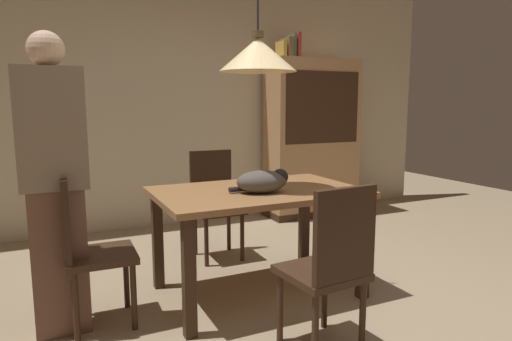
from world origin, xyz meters
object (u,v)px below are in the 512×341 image
book_green_slim (291,46)px  book_red_tall (295,46)px  chair_near_front (331,263)px  hutch_bookcase (312,141)px  dining_table (258,204)px  chair_left_side (86,244)px  book_yellow_short (281,49)px  book_brown_thick (287,48)px  chair_far_back (215,199)px  person_standing (55,185)px  pendant_lamp (258,54)px  cat_sleeping (263,181)px

book_green_slim → book_red_tall: size_ratio=0.93×
chair_near_front → hutch_bookcase: hutch_bookcase is taller
dining_table → book_red_tall: (1.33, 1.79, 1.34)m
chair_left_side → book_yellow_short: book_yellow_short is taller
book_green_slim → book_brown_thick: bearing=180.0°
chair_far_back → hutch_bookcase: 1.86m
chair_far_back → person_standing: size_ratio=0.54×
dining_table → pendant_lamp: size_ratio=1.08×
dining_table → chair_far_back: size_ratio=1.51×
chair_near_front → book_green_slim: (1.27, 2.67, 1.47)m
chair_near_front → book_green_slim: bearing=64.6°
chair_near_front → hutch_bookcase: (1.57, 2.67, 0.38)m
chair_near_front → book_red_tall: size_ratio=3.32×
pendant_lamp → book_yellow_short: size_ratio=6.50×
book_yellow_short → book_brown_thick: size_ratio=0.83×
chair_far_back → hutch_bookcase: size_ratio=0.50×
chair_near_front → pendant_lamp: size_ratio=0.72×
dining_table → book_yellow_short: 2.49m
dining_table → chair_near_front: bearing=-89.5°
dining_table → book_yellow_short: size_ratio=7.00×
cat_sleeping → pendant_lamp: (0.01, 0.11, 0.84)m
book_green_slim → person_standing: (-2.55, -1.78, -1.10)m
person_standing → hutch_bookcase: bearing=32.0°
chair_near_front → dining_table: bearing=90.5°
pendant_lamp → book_green_slim: size_ratio=5.00×
book_yellow_short → book_brown_thick: 0.07m
chair_far_back → book_yellow_short: bearing=38.6°
cat_sleeping → person_standing: 1.27m
chair_near_front → book_brown_thick: bearing=65.6°
pendant_lamp → book_brown_thick: (1.22, 1.79, 0.30)m
pendant_lamp → book_yellow_short: pendant_lamp is taller
cat_sleeping → book_green_slim: (1.29, 1.90, 1.15)m
dining_table → pendant_lamp: 1.01m
chair_far_back → book_yellow_short: 2.05m
pendant_lamp → person_standing: 1.50m
hutch_bookcase → dining_table: bearing=-131.3°
hutch_bookcase → book_yellow_short: 1.13m
book_red_tall → person_standing: 3.34m
chair_near_front → chair_far_back: (-0.01, 1.76, 0.00)m
hutch_bookcase → book_yellow_short: (-0.43, 0.00, 1.05)m
chair_left_side → book_yellow_short: size_ratio=4.65×
book_yellow_short → book_red_tall: size_ratio=0.71×
person_standing → pendant_lamp: bearing=-0.4°
chair_far_back → hutch_bookcase: (1.57, 0.91, 0.38)m
book_yellow_short → book_red_tall: bearing=0.0°
chair_left_side → chair_far_back: bearing=37.8°
dining_table → book_green_slim: (1.28, 1.79, 1.33)m
hutch_bookcase → cat_sleeping: bearing=-129.8°
chair_left_side → cat_sleeping: size_ratio=2.34×
person_standing → chair_left_side: bearing=-2.3°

